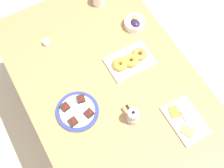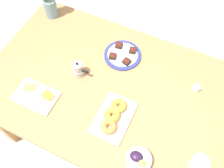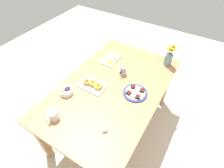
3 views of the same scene
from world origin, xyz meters
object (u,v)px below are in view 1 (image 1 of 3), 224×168
Objects in this scene: grape_bowl at (135,23)px; dessert_plate at (77,111)px; cheese_platter at (185,120)px; moka_pot at (133,116)px; jam_cup_honey at (47,42)px; dining_table at (112,93)px; croissant_platter at (130,60)px.

grape_bowl is 0.69m from dessert_plate.
grape_bowl reaches higher than cheese_platter.
dessert_plate is (0.34, 0.50, 0.00)m from cheese_platter.
moka_pot reaches higher than grape_bowl.
cheese_platter is at bearing -151.53° from jam_cup_honey.
dining_table is 5.71× the size of croissant_platter.
dessert_plate is (-0.36, 0.59, -0.02)m from grape_bowl.
grape_bowl reaches higher than jam_cup_honey.
grape_bowl is 0.51× the size of cheese_platter.
dining_table is 33.33× the size of jam_cup_honey.
jam_cup_honey is at bearing 74.50° from grape_bowl.
moka_pot is at bearing -179.50° from dining_table.
croissant_platter is (-0.22, 0.17, -0.01)m from grape_bowl.
dessert_plate is at bearing 175.69° from jam_cup_honey.
croissant_platter is at bearing -133.99° from jam_cup_honey.
dessert_plate is (-0.04, 0.25, 0.10)m from dining_table.
grape_bowl is 0.58m from jam_cup_honey.
cheese_platter is 2.18× the size of moka_pot.
moka_pot is at bearing 58.80° from cheese_platter.
dining_table is 6.15× the size of cheese_platter.
cheese_platter is 0.48m from croissant_platter.
dessert_plate is 0.32m from moka_pot.
moka_pot reaches higher than dessert_plate.
croissant_platter is 2.35× the size of moka_pot.
grape_bowl is at bearing -59.11° from dessert_plate.
moka_pot is (-0.19, -0.25, 0.04)m from dessert_plate.
croissant_platter is (0.48, 0.07, 0.01)m from cheese_platter.
jam_cup_honey is at bearing 46.01° from croissant_platter.
jam_cup_honey is (0.37, 0.39, -0.01)m from croissant_platter.
cheese_platter is (-0.70, 0.09, -0.02)m from grape_bowl.
grape_bowl is at bearing -32.15° from moka_pot.
cheese_platter is 0.61m from dessert_plate.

